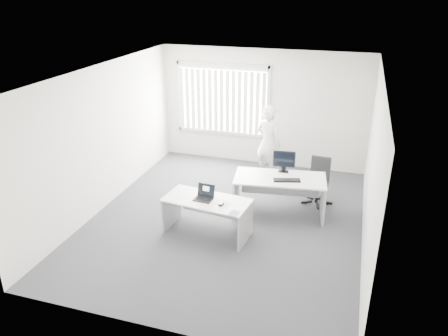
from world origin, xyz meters
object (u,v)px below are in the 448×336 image
(desk_near, at_px, (207,209))
(monitor, at_px, (284,162))
(desk_far, at_px, (279,188))
(person, at_px, (268,142))
(laptop, at_px, (203,194))
(office_chair, at_px, (318,189))

(desk_near, xyz_separation_m, monitor, (1.10, 1.38, 0.50))
(desk_far, height_order, person, person)
(desk_near, bearing_deg, desk_far, 51.75)
(desk_far, bearing_deg, desk_near, -142.97)
(person, bearing_deg, laptop, 100.71)
(person, xyz_separation_m, laptop, (-0.57, -2.78, -0.04))
(desk_far, bearing_deg, laptop, -143.62)
(desk_far, xyz_separation_m, laptop, (-1.15, -1.12, 0.25))
(desk_near, xyz_separation_m, laptop, (-0.06, -0.03, 0.32))
(desk_near, height_order, person, person)
(monitor, bearing_deg, desk_far, -98.23)
(monitor, bearing_deg, laptop, -135.08)
(desk_near, height_order, monitor, monitor)
(desk_near, relative_size, person, 0.92)
(desk_near, bearing_deg, monitor, 58.17)
(laptop, xyz_separation_m, monitor, (1.16, 1.41, 0.19))
(person, relative_size, laptop, 5.39)
(office_chair, bearing_deg, laptop, -129.67)
(desk_near, distance_m, desk_far, 1.54)
(desk_far, height_order, monitor, monitor)
(person, distance_m, laptop, 2.84)
(person, height_order, monitor, person)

